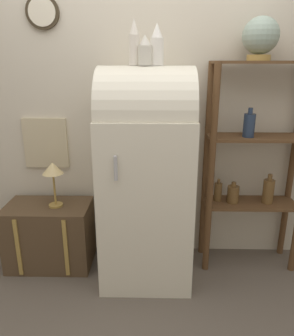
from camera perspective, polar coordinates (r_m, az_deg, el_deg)
ground_plane at (r=2.63m, az=-0.24°, el=-20.10°), size 12.00×12.00×0.00m
wall_back at (r=2.65m, az=-0.05°, el=12.15°), size 7.00×0.09×2.70m
refrigerator at (r=2.41m, az=-0.13°, el=-0.91°), size 0.66×0.70×1.60m
suitcase_trunk at (r=2.87m, az=-16.53°, el=-11.06°), size 0.67×0.41×0.53m
shelf_unit at (r=2.66m, az=18.08°, el=1.51°), size 0.75×0.30×1.63m
globe at (r=2.56m, az=19.18°, el=20.77°), size 0.25×0.25×0.29m
vase_left at (r=2.30m, az=-2.24°, el=20.83°), size 0.07×0.07×0.30m
vase_center at (r=2.27m, az=-0.35°, el=19.66°), size 0.09×0.09×0.19m
vase_right at (r=2.30m, az=1.73°, el=20.49°), size 0.09×0.09×0.27m
desk_lamp at (r=2.62m, az=-16.08°, el=-0.60°), size 0.16×0.16×0.36m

